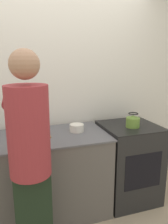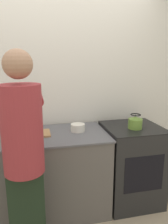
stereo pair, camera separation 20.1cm
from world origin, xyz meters
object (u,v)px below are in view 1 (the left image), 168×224
Objects in this scene: person at (30,156)px; knife at (28,134)px; oven at (128,162)px; kettle at (133,121)px; cutting_board at (30,136)px; bowl_prep at (77,128)px.

person reaches higher than knife.
oven is 0.54m from kettle.
knife is (-0.02, 0.02, 0.01)m from cutting_board.
oven is 1.22m from cutting_board.
kettle reaches higher than knife.
bowl_prep is (0.55, 0.62, -0.02)m from person.
person is 0.64m from knife.
oven is at bearing -2.89° from cutting_board.
person reaches higher than bowl_prep.
kettle reaches higher than cutting_board.
kettle is at bearing -6.41° from cutting_board.
bowl_prep is (0.53, -0.02, 0.02)m from knife.
cutting_board is at bearing 173.59° from kettle.
cutting_board is at bearing -179.21° from bowl_prep.
oven is at bearing 25.08° from person.
oven is 5.74× the size of kettle.
knife is 1.53× the size of kettle.
person is 7.02× the size of knife.
bowl_prep is at bearing 48.16° from person.
oven is 0.53× the size of person.
oven reaches higher than knife.
kettle is at bearing -12.11° from bowl_prep.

